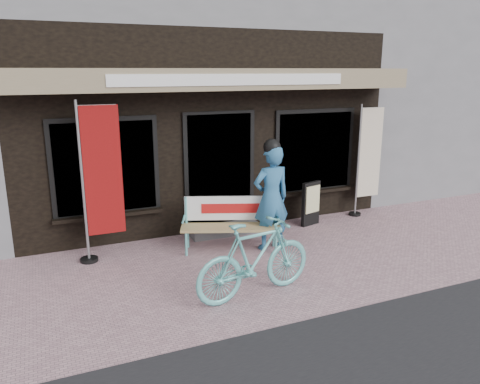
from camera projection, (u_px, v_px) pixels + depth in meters
name	position (u px, v px, depth m)	size (l,w,h in m)	color
ground	(268.00, 269.00, 7.01)	(70.00, 70.00, 0.00)	#AE858E
storefront	(172.00, 66.00, 10.66)	(7.00, 6.77, 6.00)	black
neighbor_right_near	(435.00, 73.00, 14.45)	(10.00, 7.00, 5.60)	slate
bench	(231.00, 219.00, 7.69)	(1.66, 0.97, 0.88)	#61BDBB
person	(271.00, 196.00, 7.63)	(0.64, 0.43, 1.85)	#2A6493
bicycle	(255.00, 259.00, 6.08)	(0.49, 1.73, 1.04)	#61BDBB
nobori_red	(100.00, 180.00, 7.08)	(0.72, 0.27, 2.49)	gray
nobori_cream	(368.00, 159.00, 9.42)	(0.66, 0.25, 2.26)	gray
menu_stand	(311.00, 203.00, 8.92)	(0.43, 0.20, 0.85)	black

